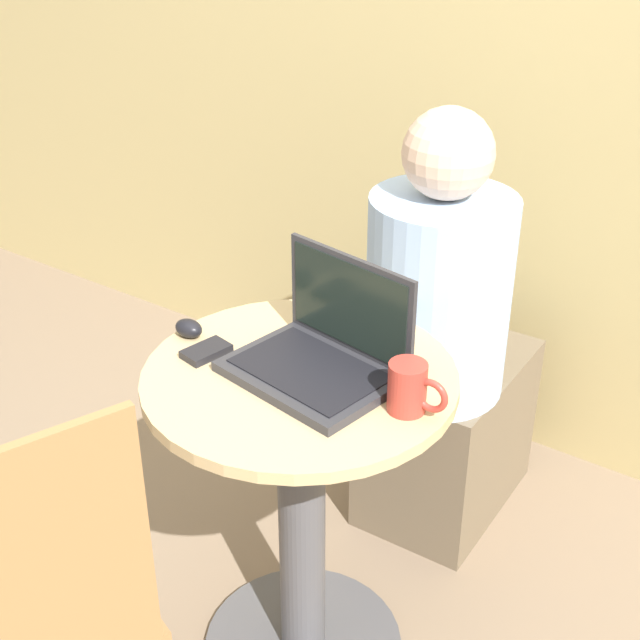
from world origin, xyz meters
TOP-DOWN VIEW (x-y plane):
  - back_wall at (0.00, 1.09)m, footprint 7.00×0.05m
  - round_table at (0.00, 0.00)m, footprint 0.62×0.62m
  - laptop at (0.03, 0.03)m, footprint 0.35×0.28m
  - cell_phone at (-0.20, -0.05)m, footprint 0.07×0.10m
  - computer_mouse at (-0.27, -0.01)m, footprint 0.06×0.04m
  - coffee_cup at (0.24, 0.01)m, footprint 0.12×0.07m
  - chair_empty at (-0.16, -0.57)m, footprint 0.51×0.51m
  - person_seated at (0.02, 0.60)m, footprint 0.35×0.55m

SIDE VIEW (x-z plane):
  - round_table at x=0.00m, z-range 0.09..0.86m
  - chair_empty at x=-0.16m, z-range 0.01..0.96m
  - person_seated at x=0.02m, z-range -0.10..1.07m
  - cell_phone at x=-0.20m, z-range 0.77..0.78m
  - computer_mouse at x=-0.27m, z-range 0.77..0.80m
  - laptop at x=0.03m, z-range 0.70..0.92m
  - coffee_cup at x=0.24m, z-range 0.77..0.86m
  - back_wall at x=0.00m, z-range 0.00..2.60m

